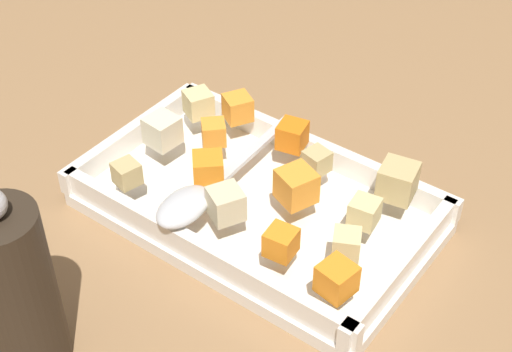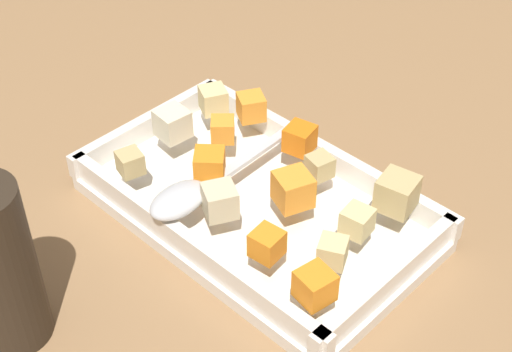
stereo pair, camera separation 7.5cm
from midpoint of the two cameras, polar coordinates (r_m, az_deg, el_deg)
ground_plane at (r=0.78m, az=-2.68°, el=-3.27°), size 4.00×4.00×0.00m
baking_dish at (r=0.78m, az=-2.77°, el=-2.28°), size 0.34×0.20×0.04m
carrot_chunk_far_left at (r=0.65m, az=2.69°, el=-7.78°), size 0.03×0.03×0.03m
carrot_chunk_corner_sw at (r=0.68m, az=-1.30°, el=-5.08°), size 0.03×0.03×0.03m
carrot_chunk_mid_left at (r=0.81m, az=-5.83°, el=3.12°), size 0.03×0.03×0.02m
carrot_chunk_center at (r=0.73m, az=0.07°, el=-0.87°), size 0.04×0.04×0.03m
carrot_chunk_corner_nw at (r=0.84m, az=-3.94°, el=4.98°), size 0.04×0.04×0.03m
carrot_chunk_heap_side at (r=0.76m, az=-6.41°, el=0.40°), size 0.04×0.04×0.03m
carrot_chunk_rim_edge at (r=0.80m, az=-0.00°, el=2.93°), size 0.03×0.03×0.03m
potato_chunk_near_right at (r=0.74m, az=7.63°, el=-0.48°), size 0.04×0.04×0.03m
potato_chunk_heap_top at (r=0.68m, az=3.59°, el=-5.18°), size 0.03×0.03×0.02m
potato_chunk_near_left at (r=0.81m, az=-9.46°, el=3.34°), size 0.03×0.03×0.03m
potato_chunk_corner_ne at (r=0.77m, az=-12.33°, el=0.07°), size 0.03×0.03×0.02m
potato_chunk_corner_se at (r=0.77m, az=1.74°, el=1.00°), size 0.03×0.03×0.02m
potato_chunk_under_handle at (r=0.71m, az=-5.01°, el=-2.32°), size 0.04×0.04×0.03m
potato_chunk_far_right at (r=0.71m, az=5.05°, el=-2.80°), size 0.03×0.03×0.03m
potato_chunk_mid_right at (r=0.85m, az=-6.84°, el=5.27°), size 0.04×0.04×0.03m
serving_spoon at (r=0.73m, az=-7.66°, el=-1.85°), size 0.04×0.22×0.02m
pepper_mill at (r=0.64m, az=-20.60°, el=-8.09°), size 0.06×0.06×0.18m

